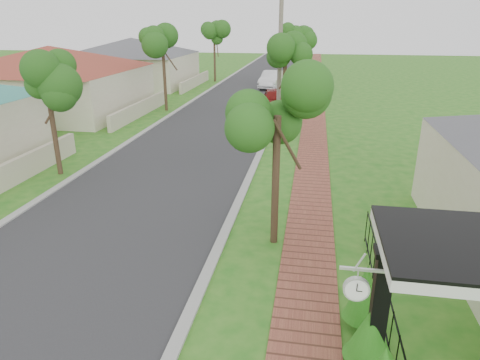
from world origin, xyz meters
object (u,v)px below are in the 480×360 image
Objects in this scene: porch_post at (378,315)px; near_tree at (278,114)px; utility_pole at (280,54)px; parked_car_red at (275,100)px; station_clock at (357,287)px; parked_car_white at (272,80)px.

near_tree is at bearing 117.43° from porch_post.
utility_pole reaches higher than porch_post.
parked_car_red is 6.26× the size of station_clock.
parked_car_white is (-1.40, 11.28, -0.01)m from parked_car_red.
near_tree is 6.43× the size of station_clock.
near_tree is at bearing -90.58° from parked_car_red.
station_clock is at bearing -69.37° from near_tree.
parked_car_red is at bearing 96.78° from utility_pole.
station_clock reaches higher than parked_car_white.
porch_post is 0.52× the size of parked_car_white.
parked_car_white is at bearing 98.07° from station_clock.
parked_car_red is 0.54× the size of utility_pole.
parked_car_red is at bearing -76.85° from parked_car_white.
porch_post reaches higher than station_clock.
porch_post is at bearing 38.93° from station_clock.
porch_post is 24.31m from parked_car_red.
near_tree reaches higher than parked_car_white.
porch_post is 3.31× the size of station_clock.
utility_pole reaches higher than station_clock.
utility_pole is at bearing 99.13° from station_clock.
parked_car_white is 18.03m from utility_pole.
parked_car_red is 19.75m from near_tree.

